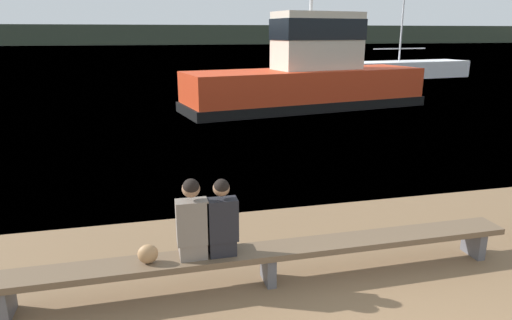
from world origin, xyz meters
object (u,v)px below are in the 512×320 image
shopping_bag (148,254)px  moored_sailboat (404,69)px  bench_main (268,254)px  person_left (192,223)px  tugboat_red (308,79)px  person_right (222,222)px

shopping_bag → moored_sailboat: 31.21m
bench_main → person_left: bearing=179.3°
shopping_bag → tugboat_red: 15.36m
person_right → shopping_bag: size_ratio=4.06×
shopping_bag → moored_sailboat: moored_sailboat is taller
person_left → moored_sailboat: 30.86m
shopping_bag → moored_sailboat: (18.68, 25.01, -0.00)m
person_left → tugboat_red: 15.07m
person_right → moored_sailboat: (17.76, 24.98, -0.31)m
person_right → moored_sailboat: bearing=54.6°
moored_sailboat → person_right: bearing=137.3°
moored_sailboat → shopping_bag: bearing=136.0°
moored_sailboat → tugboat_red: bearing=127.2°
shopping_bag → tugboat_red: size_ratio=0.02×
bench_main → moored_sailboat: size_ratio=0.68×
person_left → person_right: (0.37, 0.00, -0.03)m
person_right → shopping_bag: bearing=-178.0°
bench_main → shopping_bag: shopping_bag is taller
bench_main → tugboat_red: (5.54, 13.60, 0.87)m
bench_main → shopping_bag: (-1.53, -0.02, 0.21)m
person_left → shopping_bag: size_ratio=4.19×
bench_main → shopping_bag: 1.55m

